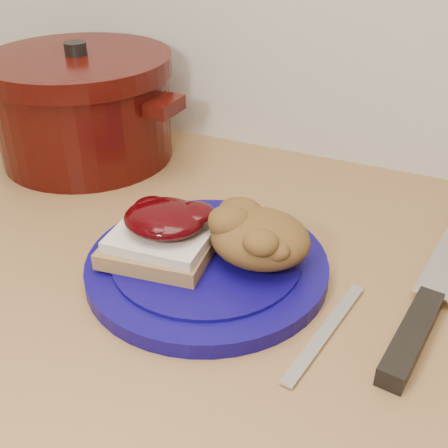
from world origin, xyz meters
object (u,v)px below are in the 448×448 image
at_px(chef_knife, 426,308).
at_px(butter_knife, 326,331).
at_px(plate, 207,266).
at_px(dutch_oven, 83,106).
at_px(pepper_grinder, 62,96).

bearing_deg(chef_knife, butter_knife, 136.60).
relative_size(plate, butter_knife, 1.63).
xyz_separation_m(plate, dutch_oven, (-0.28, 0.19, 0.07)).
bearing_deg(plate, dutch_oven, 146.53).
bearing_deg(butter_knife, plate, 83.71).
xyz_separation_m(plate, pepper_grinder, (-0.36, 0.24, 0.05)).
distance_m(butter_knife, dutch_oven, 0.48).
distance_m(chef_knife, pepper_grinder, 0.62).
relative_size(chef_knife, butter_knife, 2.19).
bearing_deg(dutch_oven, pepper_grinder, 146.70).
distance_m(plate, chef_knife, 0.21).
xyz_separation_m(chef_knife, pepper_grinder, (-0.58, 0.22, 0.05)).
distance_m(chef_knife, butter_knife, 0.10).
distance_m(plate, pepper_grinder, 0.44).
relative_size(butter_knife, dutch_oven, 0.50).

